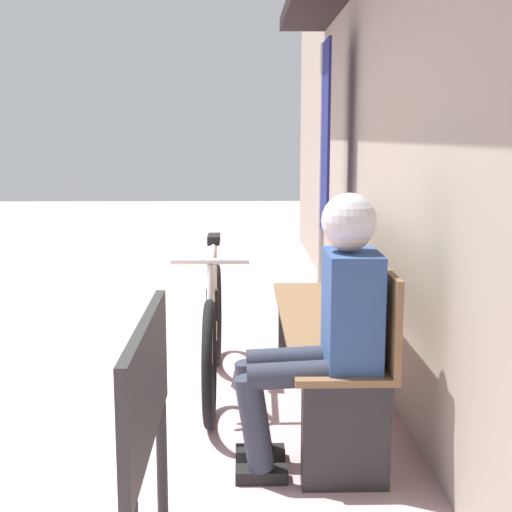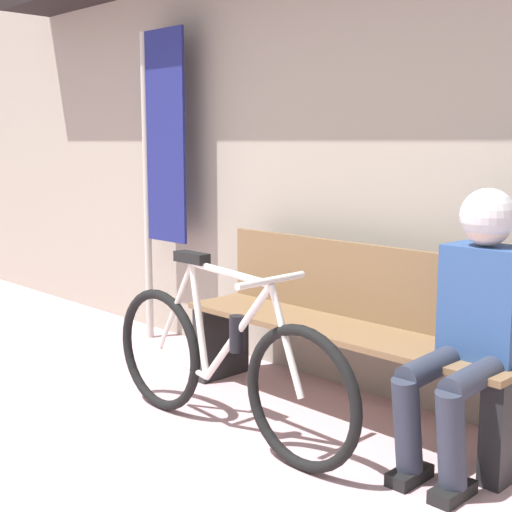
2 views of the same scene
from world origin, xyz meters
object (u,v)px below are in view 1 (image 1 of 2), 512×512
at_px(person_seated, 328,313).
at_px(signboard, 147,407).
at_px(park_bench_near, 332,328).
at_px(bicycle, 213,330).
at_px(banner_pole, 324,153).

distance_m(person_seated, signboard, 1.18).
bearing_deg(park_bench_near, person_seated, -8.73).
xyz_separation_m(park_bench_near, bicycle, (-0.24, -0.64, -0.07)).
height_order(park_bench_near, bicycle, park_bench_near).
height_order(bicycle, banner_pole, banner_pole).
height_order(banner_pole, signboard, banner_pole).
xyz_separation_m(park_bench_near, signboard, (1.75, -0.75, 0.26)).
xyz_separation_m(banner_pole, signboard, (3.51, -0.89, -0.62)).
bearing_deg(banner_pole, signboard, -14.30).
distance_m(person_seated, banner_pole, 2.60).
bearing_deg(bicycle, park_bench_near, 69.41).
bearing_deg(banner_pole, park_bench_near, -4.83).
relative_size(bicycle, signboard, 1.76).
bearing_deg(person_seated, signboard, -32.19).
bearing_deg(banner_pole, bicycle, -27.39).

